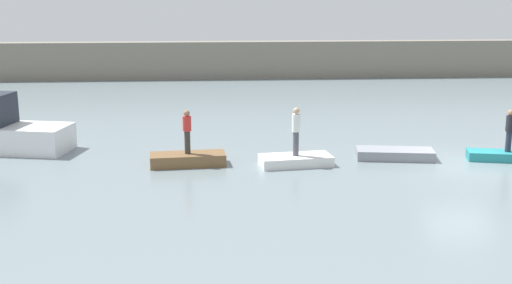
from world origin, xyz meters
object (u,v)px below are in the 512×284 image
Objects in this scene: rowboat_white at (296,160)px; person_dark_shirt at (510,128)px; rowboat_teal at (507,156)px; rowboat_brown at (188,159)px; person_red_shirt at (187,129)px; motorboat at (1,130)px; person_white_shirt at (296,129)px; rowboat_grey at (395,154)px.

person_dark_shirt reaches higher than rowboat_white.
rowboat_brown is at bearing -167.87° from rowboat_teal.
motorboat is at bearing 159.56° from person_red_shirt.
rowboat_teal is 8.39m from person_white_shirt.
rowboat_teal is at bearing 0.82° from person_white_shirt.
rowboat_teal is 1.62× the size of person_white_shirt.
rowboat_teal is at bearing -5.78° from rowboat_brown.
person_white_shirt reaches higher than rowboat_grey.
rowboat_brown is 4.25m from person_white_shirt.
person_white_shirt is at bearing -4.04° from person_red_shirt.
rowboat_teal is 1.80× the size of person_dark_shirt.
rowboat_grey is at bearing -8.90° from motorboat.
rowboat_brown is 4.08m from rowboat_white.
person_dark_shirt is 12.37m from person_red_shirt.
rowboat_grey is 1.80× the size of person_dark_shirt.
rowboat_white is 0.90× the size of rowboat_teal.
motorboat is 20.32m from rowboat_teal.
rowboat_brown reaches higher than rowboat_white.
person_white_shirt is at bearing -9.05° from rowboat_brown.
person_red_shirt is (0.00, -0.00, 1.16)m from rowboat_brown.
person_white_shirt is at bearing -161.51° from rowboat_grey.
rowboat_grey is 1.00× the size of rowboat_teal.
motorboat is at bearing 179.86° from rowboat_grey.
motorboat is 1.94× the size of rowboat_brown.
motorboat is 2.97× the size of person_white_shirt.
motorboat reaches higher than person_red_shirt.
motorboat is at bearing -175.71° from rowboat_teal.
rowboat_grey is 4.46m from person_dark_shirt.
person_white_shirt is (11.78, -3.16, 0.55)m from motorboat.
rowboat_grey is (15.80, -2.47, -0.67)m from motorboat.
motorboat reaches higher than person_dark_shirt.
person_dark_shirt is (4.28, -0.57, 1.09)m from rowboat_grey.
motorboat is at bearing 157.50° from rowboat_white.
rowboat_brown is 12.37m from rowboat_teal.
motorboat reaches higher than person_white_shirt.
rowboat_grey is 1.79× the size of person_red_shirt.
person_red_shirt is at bearing -167.87° from rowboat_teal.
person_dark_shirt is at bearing -6.66° from rowboat_white.
person_red_shirt is (-12.37, 0.17, 1.21)m from rowboat_teal.
rowboat_white is 1.62× the size of person_dark_shirt.
rowboat_teal is 12.43m from person_red_shirt.
rowboat_brown is 1.16m from person_red_shirt.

